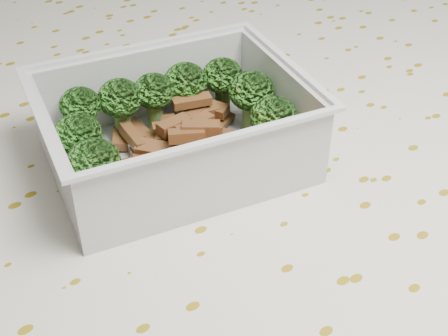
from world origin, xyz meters
TOP-DOWN VIEW (x-y plane):
  - dining_table at (0.00, 0.00)m, footprint 1.40×0.90m
  - tablecloth at (0.00, 0.00)m, footprint 1.46×0.96m
  - lunch_container at (0.00, 0.04)m, footprint 0.23×0.19m
  - broccoli_florets at (0.01, 0.06)m, footprint 0.18×0.14m
  - meat_pile at (0.01, 0.05)m, footprint 0.11×0.09m
  - sausage at (-0.00, 0.00)m, footprint 0.17×0.07m

SIDE VIEW (x-z plane):
  - dining_table at x=0.00m, z-range 0.29..1.04m
  - tablecloth at x=0.00m, z-range 0.62..0.81m
  - meat_pile at x=0.01m, z-range 0.76..0.79m
  - lunch_container at x=0.00m, z-range 0.75..0.81m
  - sausage at x=0.00m, z-range 0.77..0.80m
  - broccoli_florets at x=0.01m, z-range 0.77..0.82m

